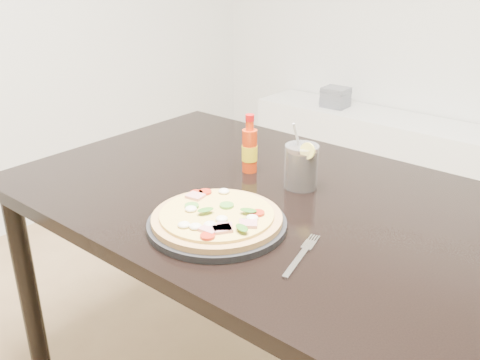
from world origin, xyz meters
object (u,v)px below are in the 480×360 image
Objects in this scene: dining_table at (268,222)px; plate at (217,224)px; cola_cup at (301,167)px; media_console at (371,156)px; hot_sauce_bottle at (250,149)px; pizza at (217,217)px; fork at (302,254)px.

dining_table is 0.24m from plate.
dining_table is 7.74× the size of cola_cup.
plate is at bearing -74.61° from media_console.
dining_table is 8.18× the size of hot_sauce_bottle.
hot_sauce_bottle is 0.18m from cola_cup.
hot_sauce_bottle reaches higher than dining_table.
hot_sauce_bottle is at bearing -179.12° from cola_cup.
fork is (0.22, 0.02, -0.02)m from pizza.
plate is at bearing 172.27° from fork.
hot_sauce_bottle reaches higher than media_console.
plate reaches higher than fork.
cola_cup is at bearing 110.93° from fork.
media_console is (-0.36, 1.58, -0.57)m from hot_sauce_bottle.
fork is (0.20, -0.29, -0.05)m from cola_cup.
media_console is (-0.52, 1.89, -0.51)m from plate.
cola_cup is 0.13× the size of media_console.
plate reaches higher than dining_table.
cola_cup is 0.36m from fork.
pizza is 0.22m from fork.
media_console is at bearing 105.41° from pizza.
media_console is (-0.54, 1.57, -0.56)m from cola_cup.
plate is 1.90× the size of hot_sauce_bottle.
pizza is 0.22× the size of media_console.
cola_cup is at bearing 86.71° from pizza.
hot_sauce_bottle reaches higher than fork.
media_console is at bearing 108.94° from cola_cup.
hot_sauce_bottle is (-0.16, 0.32, 0.04)m from pizza.
pizza is 2.03m from media_console.
fork is at bearing -40.00° from dining_table.
hot_sauce_bottle is 0.92× the size of fork.
plate is at bearing -85.45° from dining_table.
cola_cup reaches higher than pizza.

